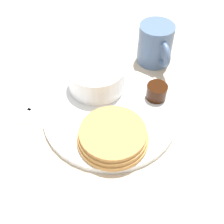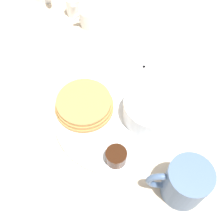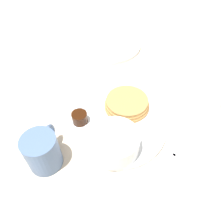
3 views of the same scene
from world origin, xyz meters
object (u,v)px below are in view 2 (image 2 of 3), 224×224
at_px(bowl, 152,109).
at_px(fork, 150,70).
at_px(coffee_mug, 185,183).
at_px(creamer_pitcher_far, 74,6).
at_px(plate, 115,117).
at_px(creamer_pitcher_near, 90,17).

height_order(bowl, fork, bowl).
xyz_separation_m(coffee_mug, fork, (0.24, 0.16, -0.04)).
bearing_deg(creamer_pitcher_far, plate, -133.74).
height_order(plate, fork, plate).
xyz_separation_m(creamer_pitcher_far, fork, (-0.09, -0.27, -0.02)).
relative_size(creamer_pitcher_near, fork, 0.43).
height_order(plate, bowl, bowl).
distance_m(coffee_mug, creamer_pitcher_near, 0.48).
distance_m(plate, creamer_pitcher_near, 0.30).
relative_size(plate, coffee_mug, 2.47).
height_order(coffee_mug, creamer_pitcher_near, coffee_mug).
height_order(coffee_mug, creamer_pitcher_far, coffee_mug).
bearing_deg(creamer_pitcher_far, bowl, -123.21).
distance_m(plate, bowl, 0.08).
distance_m(bowl, creamer_pitcher_far, 0.38).
bearing_deg(plate, bowl, -61.34).
bearing_deg(creamer_pitcher_near, plate, -139.35).
bearing_deg(creamer_pitcher_near, bowl, -126.51).
relative_size(creamer_pitcher_near, creamer_pitcher_far, 1.20).
bearing_deg(plate, creamer_pitcher_far, 46.26).
bearing_deg(bowl, fork, 23.35).
bearing_deg(fork, creamer_pitcher_near, 71.17).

